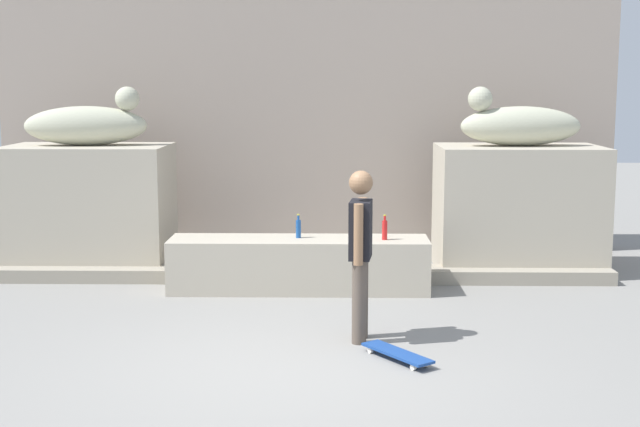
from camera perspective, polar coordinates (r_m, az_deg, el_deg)
The scene contains 12 objects.
ground_plane at distance 7.82m, azimuth -2.27°, elevation -10.03°, with size 40.00×40.00×0.00m, color gray.
facade_wall at distance 13.14m, azimuth -0.90°, elevation 8.99°, with size 9.07×0.60×5.18m, color #AD9C8D.
pedestal_left at distance 12.07m, azimuth -14.91°, elevation 0.38°, with size 2.14×1.33×1.67m, color #B7AD99.
pedestal_right at distance 11.86m, azimuth 12.85°, elevation 0.32°, with size 2.14×1.33×1.67m, color #B7AD99.
statue_reclining_left at distance 11.96m, azimuth -14.94°, elevation 5.70°, with size 1.66×0.75×0.78m.
statue_reclining_right at distance 11.75m, azimuth 12.86°, elevation 5.72°, with size 1.64×0.70×0.78m.
ledge_block at distance 10.52m, azimuth -1.39°, elevation -3.37°, with size 3.12×0.72×0.64m, color #B7AD99.
skater at distance 8.38m, azimuth 2.67°, elevation -2.26°, with size 0.24×0.54×1.67m.
skateboard at distance 8.01m, azimuth 5.09°, elevation -9.12°, with size 0.64×0.76×0.08m.
bottle_red at distance 10.38m, azimuth 4.27°, elevation -1.05°, with size 0.06×0.06×0.30m.
bottle_blue at distance 10.49m, azimuth -1.43°, elevation -0.97°, with size 0.06×0.06×0.29m.
stair_step at distance 11.08m, azimuth -1.27°, elevation -3.99°, with size 7.88×0.50×0.17m, color gray.
Camera 1 is at (0.43, -7.40, 2.50)m, focal length 48.76 mm.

